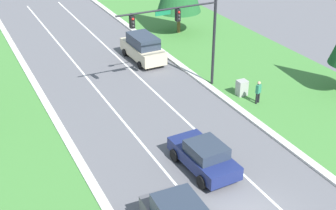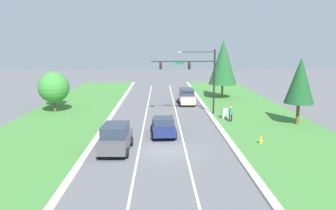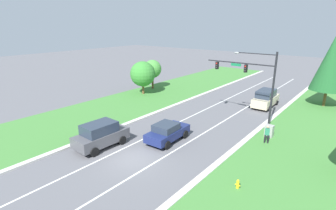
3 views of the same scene
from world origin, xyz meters
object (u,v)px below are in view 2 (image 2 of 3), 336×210
champagne_suv (186,96)px  fire_hydrant (261,140)px  traffic_signal_mast (196,71)px  pedestrian (231,113)px  utility_cabinet (225,114)px  conifer_near_right_tree (223,62)px  oak_near_left_tree (53,83)px  navy_sedan (163,126)px  graphite_suv (116,138)px  oak_far_left_tree (54,87)px  conifer_far_right_tree (300,81)px

champagne_suv → fire_hydrant: 19.00m
traffic_signal_mast → pedestrian: size_ratio=4.46×
champagne_suv → utility_cabinet: (3.50, -9.16, -0.49)m
conifer_near_right_tree → oak_near_left_tree: size_ratio=1.90×
champagne_suv → navy_sedan: bearing=-103.2°
champagne_suv → navy_sedan: (-3.34, -15.58, -0.22)m
oak_near_left_tree → fire_hydrant: bearing=-37.1°
graphite_suv → fire_hydrant: size_ratio=6.66×
navy_sedan → oak_far_left_tree: bearing=138.6°
navy_sedan → conifer_far_right_tree: bearing=12.3°
champagne_suv → oak_near_left_tree: bearing=-175.4°
graphite_suv → oak_far_left_tree: size_ratio=0.96×
pedestrian → conifer_far_right_tree: size_ratio=0.25×
pedestrian → oak_far_left_tree: size_ratio=0.35×
graphite_suv → conifer_far_right_tree: bearing=26.4°
pedestrian → oak_near_left_tree: oak_near_left_tree is taller
conifer_near_right_tree → fire_hydrant: bearing=-92.9°
navy_sedan → oak_far_left_tree: oak_far_left_tree is taller
navy_sedan → utility_cabinet: bearing=40.7°
graphite_suv → conifer_near_right_tree: (12.80, 24.67, 4.35)m
navy_sedan → conifer_near_right_tree: (9.12, 20.27, 4.59)m
champagne_suv → utility_cabinet: bearing=-70.2°
oak_near_left_tree → conifer_far_right_tree: (27.73, -10.26, 1.35)m
champagne_suv → utility_cabinet: champagne_suv is taller
graphite_suv → conifer_near_right_tree: 28.13m
champagne_suv → oak_near_left_tree: oak_near_left_tree is taller
navy_sedan → graphite_suv: bearing=-132.4°
fire_hydrant → oak_far_left_tree: 24.86m
navy_sedan → pedestrian: (7.11, 4.93, 0.07)m
traffic_signal_mast → utility_cabinet: (2.99, -2.54, -4.43)m
graphite_suv → oak_far_left_tree: 17.56m
conifer_near_right_tree → oak_near_left_tree: (-23.20, -6.42, -2.27)m
pedestrian → fire_hydrant: pedestrian is taller
champagne_suv → fire_hydrant: (4.62, -18.41, -0.74)m
traffic_signal_mast → conifer_near_right_tree: size_ratio=0.86×
graphite_suv → fire_hydrant: graphite_suv is taller
pedestrian → oak_far_left_tree: (-20.02, 5.49, 2.10)m
traffic_signal_mast → conifer_far_right_tree: (9.80, -5.38, -0.49)m
graphite_suv → navy_sedan: graphite_suv is taller
navy_sedan → conifer_far_right_tree: (13.65, 3.59, 3.67)m
conifer_near_right_tree → pedestrian: bearing=-97.5°
traffic_signal_mast → oak_near_left_tree: bearing=164.8°
pedestrian → oak_near_left_tree: size_ratio=0.37×
traffic_signal_mast → pedestrian: bearing=-51.0°
conifer_far_right_tree → oak_far_left_tree: conifer_far_right_tree is taller
conifer_near_right_tree → oak_far_left_tree: 24.25m
champagne_suv → oak_far_left_tree: oak_far_left_tree is taller
utility_cabinet → conifer_near_right_tree: bearing=80.6°
champagne_suv → fire_hydrant: size_ratio=7.24×
conifer_far_right_tree → utility_cabinet: bearing=157.4°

